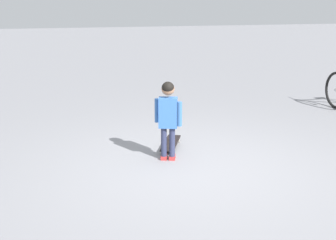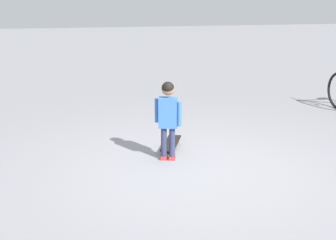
% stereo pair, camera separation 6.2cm
% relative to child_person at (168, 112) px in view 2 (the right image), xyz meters
% --- Properties ---
extents(ground_plane, '(50.00, 50.00, 0.00)m').
position_rel_child_person_xyz_m(ground_plane, '(-0.28, 0.47, -0.66)').
color(ground_plane, gray).
extents(child_person, '(0.31, 0.30, 1.06)m').
position_rel_child_person_xyz_m(child_person, '(0.00, 0.00, 0.00)').
color(child_person, '#2D3351').
rests_on(child_person, ground).
extents(skateboard, '(0.45, 0.75, 0.07)m').
position_rel_child_person_xyz_m(skateboard, '(-0.15, -0.48, -0.60)').
color(skateboard, black).
rests_on(skateboard, ground).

